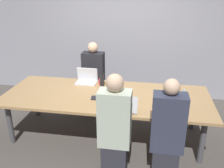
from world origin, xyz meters
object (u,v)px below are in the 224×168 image
laptop_near_right (165,106)px  person_near_midright (115,128)px  bottle_near_right (183,100)px  laptop_near_midright (125,107)px  bottle_far_midleft (102,79)px  stapler (123,96)px  person_far_midleft (94,79)px  laptop_far_midleft (87,78)px  cup_far_midleft (101,82)px  person_near_right (167,134)px

laptop_near_right → person_near_midright: 0.79m
bottle_near_right → laptop_near_midright: (-0.78, -0.26, -0.05)m
person_near_midright → bottle_far_midleft: bearing=-71.4°
stapler → person_far_midleft: bearing=95.8°
bottle_near_right → stapler: 0.90m
laptop_far_midleft → person_far_midleft: size_ratio=0.27×
bottle_far_midleft → cup_far_midleft: bearing=116.2°
stapler → laptop_near_midright: bearing=-109.6°
cup_far_midleft → person_near_right: size_ratio=0.07×
cup_far_midleft → bottle_far_midleft: bottle_far_midleft is taller
cup_far_midleft → laptop_near_right: 1.35m
laptop_near_midright → stapler: (-0.09, 0.44, -0.04)m
laptop_far_midleft → cup_far_midleft: laptop_far_midleft is taller
bottle_far_midleft → bottle_near_right: bottle_near_right is taller
laptop_near_right → bottle_far_midleft: bearing=-36.2°
person_far_midleft → bottle_far_midleft: 0.57m
person_far_midleft → person_near_midright: (0.68, -1.70, 0.01)m
person_far_midleft → person_near_midright: 1.83m
person_far_midleft → stapler: size_ratio=9.11×
laptop_near_right → laptop_near_midright: size_ratio=0.96×
bottle_far_midleft → bottle_near_right: 1.42m
laptop_near_right → person_near_right: (0.02, -0.46, -0.15)m
laptop_near_midright → person_near_midright: 0.40m
laptop_near_right → person_near_midright: bearing=37.4°
bottle_far_midleft → laptop_near_midright: size_ratio=0.77×
cup_far_midleft → person_near_right: 1.69m
person_near_right → person_near_midright: bearing=1.2°
cup_far_midleft → bottle_near_right: size_ratio=0.35×
person_far_midleft → bottle_near_right: person_far_midleft is taller
bottle_far_midleft → person_near_right: person_near_right is taller
bottle_near_right → stapler: (-0.87, 0.18, -0.09)m
laptop_far_midleft → laptop_near_right: 1.59m
laptop_near_right → laptop_near_midright: laptop_near_right is taller
stapler → person_near_midright: bearing=-120.7°
laptop_far_midleft → person_near_midright: size_ratio=0.26×
person_near_right → bottle_near_right: (0.22, 0.62, 0.19)m
laptop_far_midleft → cup_far_midleft: size_ratio=3.82×
person_far_midleft → bottle_far_midleft: person_far_midleft is taller
person_near_right → person_near_midright: (-0.65, -0.01, 0.02)m
person_near_right → bottle_far_midleft: bearing=-49.0°
laptop_far_midleft → bottle_far_midleft: bottle_far_midleft is taller
person_near_midright → laptop_far_midleft: bearing=-62.0°
person_far_midleft → person_near_midright: bearing=-68.3°
person_far_midleft → person_near_midright: size_ratio=0.99×
laptop_near_midright → bottle_far_midleft: bearing=-59.9°
bottle_far_midleft → laptop_near_midright: 1.00m
stapler → bottle_near_right: bearing=-42.7°
person_near_midright → bottle_near_right: bearing=-143.9°
bottle_near_right → stapler: bearing=168.5°
person_far_midleft → bottle_far_midleft: (0.26, -0.47, 0.18)m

